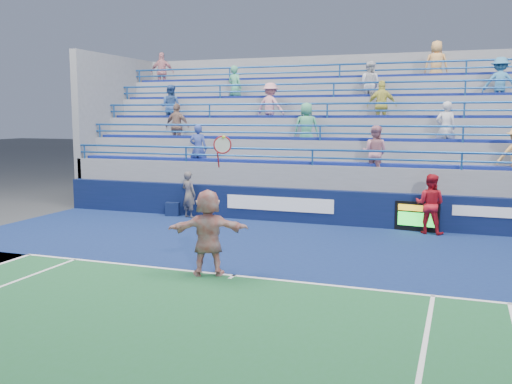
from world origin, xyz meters
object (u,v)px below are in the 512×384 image
at_px(serve_speed_board, 417,217).
at_px(judge_chair, 173,208).
at_px(line_judge, 189,195).
at_px(ball_girl, 430,204).
at_px(tennis_player, 208,232).

relative_size(serve_speed_board, judge_chair, 1.57).
relative_size(judge_chair, line_judge, 0.52).
distance_m(judge_chair, line_judge, 0.92).
height_order(serve_speed_board, ball_girl, ball_girl).
distance_m(judge_chair, ball_girl, 8.53).
xyz_separation_m(serve_speed_board, judge_chair, (-8.15, -0.02, -0.18)).
relative_size(judge_chair, ball_girl, 0.47).
relative_size(serve_speed_board, ball_girl, 0.74).
xyz_separation_m(judge_chair, tennis_player, (4.28, -6.39, 0.68)).
xyz_separation_m(tennis_player, line_judge, (-3.56, 6.18, -0.16)).
bearing_deg(judge_chair, ball_girl, -1.30).
distance_m(serve_speed_board, judge_chair, 8.15).
bearing_deg(line_judge, tennis_player, 139.49).
bearing_deg(judge_chair, serve_speed_board, 0.12).
height_order(serve_speed_board, judge_chair, serve_speed_board).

